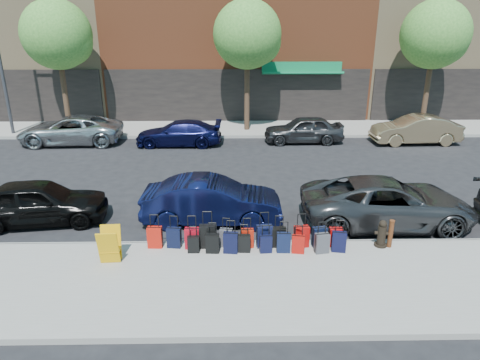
{
  "coord_description": "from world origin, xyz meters",
  "views": [
    {
      "loc": [
        -0.36,
        -15.49,
        6.08
      ],
      "look_at": [
        -0.1,
        -1.5,
        0.95
      ],
      "focal_mm": 32.0,
      "sensor_mm": 36.0,
      "label": 1
    }
  ],
  "objects_px": {
    "tree_right": "(437,36)",
    "display_rack": "(110,245)",
    "suitcase_front_5": "(247,238)",
    "fire_hydrant": "(382,234)",
    "car_far_1": "(179,133)",
    "car_near_1": "(212,201)",
    "bollard": "(391,233)",
    "car_near_0": "(39,202)",
    "tree_center": "(250,36)",
    "car_near_2": "(387,202)",
    "car_far_0": "(70,130)",
    "streetlight": "(2,52)",
    "car_far_3": "(415,130)",
    "car_far_2": "(304,129)",
    "tree_left": "(60,36)"
  },
  "relations": [
    {
      "from": "car_far_0",
      "to": "car_far_3",
      "type": "xyz_separation_m",
      "value": [
        18.43,
        -0.3,
        0.01
      ]
    },
    {
      "from": "tree_center",
      "to": "car_far_3",
      "type": "height_order",
      "value": "tree_center"
    },
    {
      "from": "car_near_2",
      "to": "car_far_1",
      "type": "distance_m",
      "value": 12.37
    },
    {
      "from": "suitcase_front_5",
      "to": "bollard",
      "type": "relative_size",
      "value": 1.07
    },
    {
      "from": "car_near_0",
      "to": "car_far_1",
      "type": "bearing_deg",
      "value": -27.4
    },
    {
      "from": "tree_right",
      "to": "car_near_0",
      "type": "relative_size",
      "value": 1.71
    },
    {
      "from": "tree_left",
      "to": "display_rack",
      "type": "bearing_deg",
      "value": -67.36
    },
    {
      "from": "streetlight",
      "to": "fire_hydrant",
      "type": "height_order",
      "value": "streetlight"
    },
    {
      "from": "fire_hydrant",
      "to": "car_far_2",
      "type": "relative_size",
      "value": 0.19
    },
    {
      "from": "tree_center",
      "to": "tree_right",
      "type": "distance_m",
      "value": 10.5
    },
    {
      "from": "display_rack",
      "to": "car_near_0",
      "type": "distance_m",
      "value": 4.03
    },
    {
      "from": "suitcase_front_5",
      "to": "car_near_1",
      "type": "bearing_deg",
      "value": 116.95
    },
    {
      "from": "tree_center",
      "to": "car_far_3",
      "type": "relative_size",
      "value": 1.58
    },
    {
      "from": "streetlight",
      "to": "car_far_3",
      "type": "relative_size",
      "value": 1.74
    },
    {
      "from": "car_far_0",
      "to": "car_far_1",
      "type": "xyz_separation_m",
      "value": [
        5.82,
        -0.43,
        -0.09
      ]
    },
    {
      "from": "car_near_1",
      "to": "car_far_1",
      "type": "bearing_deg",
      "value": 14.2
    },
    {
      "from": "tree_center",
      "to": "car_far_3",
      "type": "bearing_deg",
      "value": -17.81
    },
    {
      "from": "car_near_1",
      "to": "tree_center",
      "type": "bearing_deg",
      "value": -6.47
    },
    {
      "from": "tree_right",
      "to": "streetlight",
      "type": "height_order",
      "value": "streetlight"
    },
    {
      "from": "fire_hydrant",
      "to": "display_rack",
      "type": "relative_size",
      "value": 0.84
    },
    {
      "from": "streetlight",
      "to": "display_rack",
      "type": "relative_size",
      "value": 8.48
    },
    {
      "from": "streetlight",
      "to": "car_far_0",
      "type": "xyz_separation_m",
      "value": [
        3.79,
        -1.82,
        -3.92
      ]
    },
    {
      "from": "suitcase_front_5",
      "to": "car_near_1",
      "type": "distance_m",
      "value": 2.26
    },
    {
      "from": "car_near_0",
      "to": "car_far_2",
      "type": "xyz_separation_m",
      "value": [
        10.05,
        9.8,
        -0.0
      ]
    },
    {
      "from": "tree_right",
      "to": "car_near_1",
      "type": "relative_size",
      "value": 1.64
    },
    {
      "from": "tree_center",
      "to": "car_near_1",
      "type": "bearing_deg",
      "value": -97.72
    },
    {
      "from": "car_far_1",
      "to": "car_far_3",
      "type": "relative_size",
      "value": 0.98
    },
    {
      "from": "display_rack",
      "to": "car_far_3",
      "type": "xyz_separation_m",
      "value": [
        13.02,
        12.2,
        0.14
      ]
    },
    {
      "from": "fire_hydrant",
      "to": "car_near_2",
      "type": "height_order",
      "value": "car_near_2"
    },
    {
      "from": "suitcase_front_5",
      "to": "display_rack",
      "type": "xyz_separation_m",
      "value": [
        -3.63,
        -0.71,
        0.19
      ]
    },
    {
      "from": "tree_right",
      "to": "car_far_0",
      "type": "distance_m",
      "value": 20.83
    },
    {
      "from": "tree_right",
      "to": "car_near_0",
      "type": "bearing_deg",
      "value": -145.21
    },
    {
      "from": "tree_right",
      "to": "car_near_1",
      "type": "distance_m",
      "value": 17.95
    },
    {
      "from": "car_far_0",
      "to": "car_near_1",
      "type": "bearing_deg",
      "value": 37.16
    },
    {
      "from": "streetlight",
      "to": "car_far_1",
      "type": "height_order",
      "value": "streetlight"
    },
    {
      "from": "fire_hydrant",
      "to": "car_far_1",
      "type": "distance_m",
      "value": 13.36
    },
    {
      "from": "car_near_0",
      "to": "tree_center",
      "type": "bearing_deg",
      "value": -37.91
    },
    {
      "from": "tree_center",
      "to": "fire_hydrant",
      "type": "bearing_deg",
      "value": -77.48
    },
    {
      "from": "car_far_1",
      "to": "car_far_2",
      "type": "height_order",
      "value": "car_far_2"
    },
    {
      "from": "tree_right",
      "to": "fire_hydrant",
      "type": "bearing_deg",
      "value": -117.08
    },
    {
      "from": "car_far_0",
      "to": "suitcase_front_5",
      "type": "bearing_deg",
      "value": 35.55
    },
    {
      "from": "tree_center",
      "to": "car_far_0",
      "type": "height_order",
      "value": "tree_center"
    },
    {
      "from": "bollard",
      "to": "car_far_0",
      "type": "xyz_separation_m",
      "value": [
        -13.05,
        11.86,
        0.18
      ]
    },
    {
      "from": "tree_right",
      "to": "car_far_2",
      "type": "distance_m",
      "value": 9.33
    },
    {
      "from": "car_near_2",
      "to": "car_far_0",
      "type": "height_order",
      "value": "car_near_2"
    },
    {
      "from": "streetlight",
      "to": "car_near_0",
      "type": "relative_size",
      "value": 1.89
    },
    {
      "from": "tree_right",
      "to": "display_rack",
      "type": "xyz_separation_m",
      "value": [
        -14.74,
        -15.02,
        -4.8
      ]
    },
    {
      "from": "suitcase_front_5",
      "to": "car_far_1",
      "type": "bearing_deg",
      "value": 104.46
    },
    {
      "from": "tree_center",
      "to": "car_near_1",
      "type": "xyz_separation_m",
      "value": [
        -1.67,
        -12.33,
        -4.68
      ]
    },
    {
      "from": "bollard",
      "to": "car_far_0",
      "type": "bearing_deg",
      "value": 137.75
    }
  ]
}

